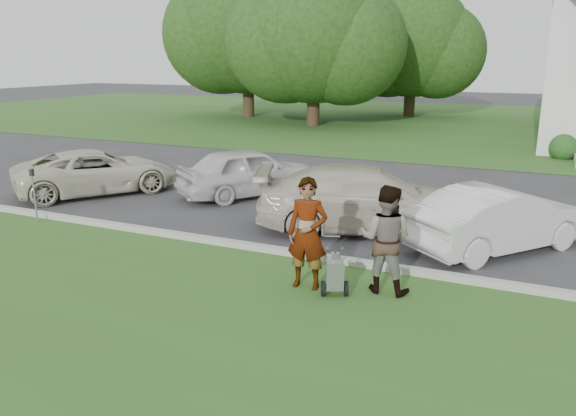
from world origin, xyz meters
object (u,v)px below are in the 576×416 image
Objects in this scene: tree_back at (412,46)px; striping_cart at (335,276)px; car_b at (249,171)px; person_right at (385,240)px; car_d at (500,219)px; tree_far at (247,31)px; person_left at (307,234)px; car_a at (97,171)px; tree_left at (314,37)px; car_c at (367,199)px; parking_meter_far at (34,189)px; parking_meter_near at (315,229)px.

tree_back reaches higher than striping_cart.
striping_cart is 0.23× the size of car_b.
person_right is (6.37, -30.41, -3.77)m from tree_back.
tree_far is at bearing -11.81° from car_d.
car_a is at bearing 149.99° from person_left.
tree_back is at bearing -62.17° from car_a.
tree_back reaches higher than car_d.
tree_left is 21.45m from car_c.
parking_meter_far is (-7.74, 0.99, -0.13)m from person_left.
person_right is 10.58m from car_a.
person_left is 7.81m from parking_meter_far.
tree_left reaches higher than car_c.
person_left is (15.07, -25.81, -4.69)m from tree_far.
tree_left is at bearing 93.49° from parking_meter_far.
person_right is (0.72, 0.54, 0.59)m from striping_cart.
person_left is 4.66m from car_d.
tree_far is 30.25m from person_left.
car_b is at bearing 129.38° from parking_meter_near.
parking_meter_far is 0.26× the size of car_c.
tree_left is 7.61× the size of parking_meter_near.
tree_left is at bearing 4.01° from car_c.
person_right is (1.30, 0.40, -0.04)m from person_left.
parking_meter_near is 6.43m from car_b.
tree_back reaches higher than parking_meter_far.
person_right is 9.06m from parking_meter_far.
tree_back is 2.28× the size of car_d.
tree_far is at bearing 12.94° from car_c.
tree_far is 6.06× the size of person_right.
parking_meter_far is at bearing -3.44° from person_right.
car_d is (7.18, -2.12, -0.04)m from car_b.
car_d is at bearing -73.58° from tree_back.
car_c is (15.02, -21.97, -4.93)m from tree_far.
parking_meter_far is at bearing 88.49° from car_b.
car_a is at bearing -20.20° from person_right.
tree_left reaches higher than person_left.
car_c is (9.02, -18.97, -4.34)m from tree_left.
tree_back is 30.71m from parking_meter_near.
tree_far reaches higher than car_c.
tree_far reaches higher than car_a.
tree_far is 2.20× the size of car_c.
person_left reaches higher than parking_meter_far.
tree_left is 23.10m from car_d.
parking_meter_far is (-8.32, 1.13, 0.51)m from striping_cart.
person_left is 1.36m from person_right.
striping_cart is 8.41m from parking_meter_far.
tree_left reaches higher than person_right.
tree_far is 30.60m from person_right.
car_a is at bearing -73.42° from tree_far.
tree_far reaches higher than car_b.
tree_left is 2.01× the size of car_c.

